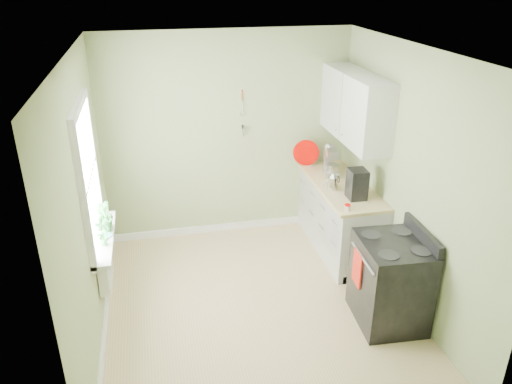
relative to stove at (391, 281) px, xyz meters
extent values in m
cube|color=tan|center=(-1.28, 0.47, -0.47)|extent=(3.20, 3.60, 0.02)
cube|color=white|center=(-1.28, 0.47, 2.25)|extent=(3.20, 3.60, 0.02)
cube|color=#9BAA74|center=(-1.28, 2.28, 0.89)|extent=(3.20, 0.02, 2.70)
cube|color=#9BAA74|center=(-2.89, 0.47, 0.89)|extent=(0.02, 3.60, 2.70)
cube|color=#9BAA74|center=(0.33, 0.47, 0.89)|extent=(0.02, 3.60, 2.70)
cube|color=white|center=(0.02, 1.47, -0.03)|extent=(0.60, 1.60, 0.87)
cube|color=#DBC486|center=(0.01, 1.47, 0.43)|extent=(0.64, 1.60, 0.04)
cube|color=white|center=(0.15, 1.57, 1.39)|extent=(0.35, 1.40, 0.80)
cube|color=white|center=(-2.87, 0.77, 1.09)|extent=(0.02, 1.00, 1.30)
cube|color=white|center=(-2.85, 0.77, 1.77)|extent=(0.06, 1.14, 0.07)
cube|color=white|center=(-2.85, 0.77, 0.40)|extent=(0.06, 1.14, 0.07)
cube|color=white|center=(-2.85, 0.77, 1.09)|extent=(0.04, 1.00, 0.04)
cube|color=white|center=(-2.79, 0.77, 0.42)|extent=(0.18, 1.14, 0.04)
cube|color=white|center=(-2.82, 0.72, 0.09)|extent=(0.12, 0.50, 0.35)
cylinder|color=#DBC486|center=(-1.08, 2.25, 1.42)|extent=(0.02, 0.02, 0.10)
cylinder|color=silver|center=(-1.08, 2.25, 1.30)|extent=(0.01, 0.01, 0.16)
cylinder|color=silver|center=(-1.08, 2.25, 0.96)|extent=(0.01, 0.14, 0.14)
cube|color=black|center=(0.00, 0.00, -0.02)|extent=(0.68, 0.78, 0.88)
cube|color=black|center=(0.00, 0.00, 0.43)|extent=(0.68, 0.78, 0.03)
cube|color=black|center=(0.28, 0.00, 0.50)|extent=(0.10, 0.75, 0.14)
cylinder|color=#B2B2B7|center=(-0.33, 0.00, 0.32)|extent=(0.06, 0.61, 0.02)
cube|color=#B42214|center=(-0.33, 0.10, 0.14)|extent=(0.03, 0.22, 0.37)
cube|color=#B2B2B7|center=(-0.01, 1.80, 0.48)|extent=(0.25, 0.32, 0.08)
cube|color=#B2B2B7|center=(-0.01, 1.93, 0.62)|extent=(0.13, 0.10, 0.21)
cube|color=#B2B2B7|center=(-0.01, 1.82, 0.74)|extent=(0.20, 0.31, 0.09)
sphere|color=#B2B2B7|center=(-0.01, 1.93, 0.77)|extent=(0.11, 0.11, 0.11)
cylinder|color=silver|center=(-0.01, 1.75, 0.54)|extent=(0.16, 0.16, 0.13)
cylinder|color=silver|center=(-0.16, 1.34, 0.53)|extent=(0.12, 0.12, 0.16)
cone|color=silver|center=(-0.16, 1.34, 0.63)|extent=(0.12, 0.12, 0.04)
cylinder|color=silver|center=(-0.25, 1.34, 0.56)|extent=(0.11, 0.02, 0.09)
cube|color=black|center=(0.03, 1.05, 0.62)|extent=(0.21, 0.23, 0.35)
cylinder|color=black|center=(0.00, 1.05, 0.52)|extent=(0.11, 0.11, 0.12)
cylinder|color=#A10400|center=(-0.23, 2.19, 0.62)|extent=(0.35, 0.16, 0.35)
cylinder|color=beige|center=(-0.20, 0.77, 0.48)|extent=(0.06, 0.06, 0.06)
cylinder|color=#A10400|center=(-0.20, 0.77, 0.51)|extent=(0.07, 0.07, 0.01)
imported|color=#2E7431|center=(-2.78, 0.58, 0.58)|extent=(0.18, 0.15, 0.28)
imported|color=#2E7431|center=(-2.78, 0.88, 0.59)|extent=(0.21, 0.21, 0.30)
imported|color=#2E7431|center=(-2.78, 0.97, 0.58)|extent=(0.17, 0.17, 0.29)
camera|label=1|loc=(-2.23, -3.82, 2.91)|focal=35.00mm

